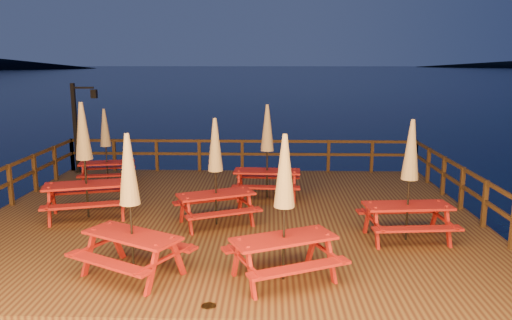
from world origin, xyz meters
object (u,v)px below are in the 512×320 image
at_px(lamp_post, 80,120).
at_px(picnic_table_0, 409,179).
at_px(picnic_table_1, 106,146).
at_px(picnic_table_2, 284,206).

relative_size(lamp_post, picnic_table_0, 1.16).
height_order(picnic_table_1, picnic_table_2, picnic_table_2).
xyz_separation_m(picnic_table_0, picnic_table_2, (-2.66, -2.02, -0.00)).
bearing_deg(lamp_post, picnic_table_1, -49.47).
relative_size(lamp_post, picnic_table_2, 1.16).
distance_m(lamp_post, picnic_table_0, 11.10).
distance_m(picnic_table_0, picnic_table_2, 3.34).
bearing_deg(picnic_table_0, lamp_post, 140.92).
bearing_deg(lamp_post, picnic_table_0, -33.55).
relative_size(picnic_table_1, picnic_table_2, 0.90).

